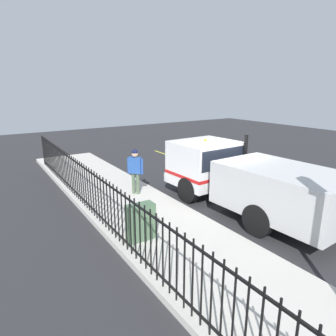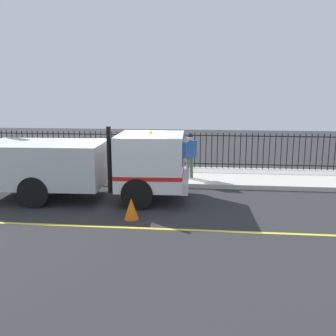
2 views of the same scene
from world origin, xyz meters
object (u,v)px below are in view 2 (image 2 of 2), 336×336
work_truck (97,162)px  utility_cabinet (116,157)px  worker_standing (190,151)px  traffic_cone (131,209)px

work_truck → utility_cabinet: size_ratio=6.69×
worker_standing → work_truck: bearing=0.5°
work_truck → traffic_cone: size_ratio=11.40×
work_truck → traffic_cone: work_truck is taller
traffic_cone → worker_standing: bearing=-17.6°
worker_standing → utility_cabinet: size_ratio=1.75×
work_truck → worker_standing: (2.54, -2.88, 0.00)m
work_truck → utility_cabinet: (4.05, 0.39, -0.57)m
utility_cabinet → worker_standing: bearing=-114.7°
work_truck → traffic_cone: (-1.87, -1.49, -0.95)m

